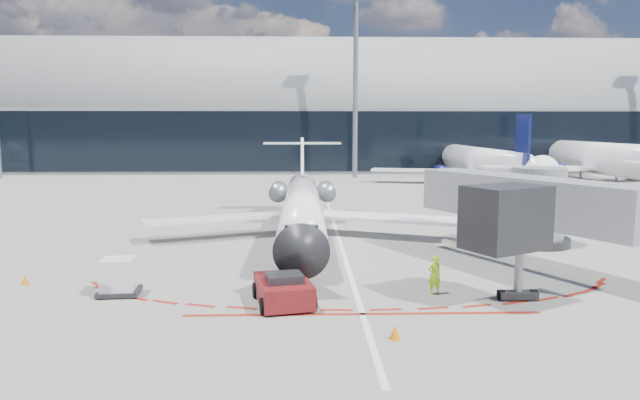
{
  "coord_description": "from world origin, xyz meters",
  "views": [
    {
      "loc": [
        -2.27,
        -32.93,
        7.3
      ],
      "look_at": [
        -1.3,
        1.14,
        2.86
      ],
      "focal_mm": 32.0,
      "sensor_mm": 36.0,
      "label": 1
    }
  ],
  "objects_px": {
    "regional_jet": "(302,206)",
    "ramp_worker": "(434,275)",
    "pushback_tug": "(283,290)",
    "uld_container": "(119,277)"
  },
  "relations": [
    {
      "from": "regional_jet",
      "to": "uld_container",
      "type": "xyz_separation_m",
      "value": [
        -7.93,
        -12.35,
        -1.34
      ]
    },
    {
      "from": "regional_jet",
      "to": "ramp_worker",
      "type": "bearing_deg",
      "value": -65.26
    },
    {
      "from": "regional_jet",
      "to": "pushback_tug",
      "type": "bearing_deg",
      "value": -93.1
    },
    {
      "from": "regional_jet",
      "to": "pushback_tug",
      "type": "height_order",
      "value": "regional_jet"
    },
    {
      "from": "regional_jet",
      "to": "uld_container",
      "type": "relative_size",
      "value": 13.98
    },
    {
      "from": "ramp_worker",
      "to": "pushback_tug",
      "type": "bearing_deg",
      "value": -5.2
    },
    {
      "from": "regional_jet",
      "to": "ramp_worker",
      "type": "height_order",
      "value": "regional_jet"
    },
    {
      "from": "ramp_worker",
      "to": "uld_container",
      "type": "height_order",
      "value": "ramp_worker"
    },
    {
      "from": "ramp_worker",
      "to": "uld_container",
      "type": "bearing_deg",
      "value": -16.76
    },
    {
      "from": "regional_jet",
      "to": "pushback_tug",
      "type": "distance_m",
      "value": 13.91
    }
  ]
}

